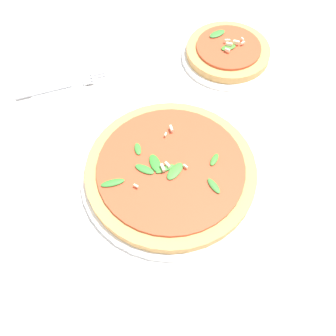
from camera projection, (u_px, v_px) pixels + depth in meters
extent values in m
plane|color=silver|center=(170.00, 187.00, 0.73)|extent=(6.00, 6.00, 0.00)
cylinder|color=white|center=(168.00, 175.00, 0.73)|extent=(0.33, 0.33, 0.01)
cylinder|color=tan|center=(168.00, 171.00, 0.72)|extent=(0.31, 0.31, 0.02)
cylinder|color=#C64728|center=(168.00, 167.00, 0.71)|extent=(0.27, 0.27, 0.01)
ellipsoid|color=#3F7A30|center=(174.00, 171.00, 0.70)|extent=(0.04, 0.05, 0.01)
ellipsoid|color=#32842C|center=(154.00, 163.00, 0.71)|extent=(0.03, 0.04, 0.01)
ellipsoid|color=#3C8330|center=(164.00, 169.00, 0.70)|extent=(0.04, 0.03, 0.01)
ellipsoid|color=#3A812D|center=(213.00, 160.00, 0.71)|extent=(0.02, 0.03, 0.01)
ellipsoid|color=#3A8331|center=(137.00, 149.00, 0.73)|extent=(0.02, 0.03, 0.01)
ellipsoid|color=#3B7931|center=(213.00, 186.00, 0.68)|extent=(0.03, 0.04, 0.01)
ellipsoid|color=#347E2F|center=(112.00, 183.00, 0.69)|extent=(0.04, 0.03, 0.01)
ellipsoid|color=#368032|center=(143.00, 169.00, 0.70)|extent=(0.04, 0.03, 0.01)
cube|color=beige|center=(169.00, 129.00, 0.74)|extent=(0.01, 0.01, 0.01)
cube|color=beige|center=(166.00, 165.00, 0.70)|extent=(0.01, 0.01, 0.01)
cube|color=beige|center=(184.00, 166.00, 0.70)|extent=(0.01, 0.01, 0.00)
cube|color=beige|center=(135.00, 186.00, 0.68)|extent=(0.01, 0.01, 0.00)
cube|color=beige|center=(162.00, 168.00, 0.70)|extent=(0.01, 0.01, 0.01)
cube|color=beige|center=(165.00, 134.00, 0.74)|extent=(0.00, 0.01, 0.00)
cylinder|color=white|center=(226.00, 56.00, 0.90)|extent=(0.21, 0.21, 0.01)
cylinder|color=tan|center=(227.00, 51.00, 0.89)|extent=(0.19, 0.19, 0.02)
cylinder|color=#C64728|center=(228.00, 47.00, 0.88)|extent=(0.15, 0.15, 0.01)
ellipsoid|color=#3F7C2B|center=(228.00, 47.00, 0.87)|extent=(0.04, 0.03, 0.01)
ellipsoid|color=#397932|center=(216.00, 34.00, 0.90)|extent=(0.05, 0.04, 0.01)
cube|color=beige|center=(228.00, 44.00, 0.87)|extent=(0.02, 0.01, 0.01)
cube|color=beige|center=(242.00, 43.00, 0.87)|extent=(0.01, 0.01, 0.01)
cube|color=beige|center=(242.00, 39.00, 0.88)|extent=(0.01, 0.01, 0.00)
cube|color=beige|center=(226.00, 41.00, 0.88)|extent=(0.01, 0.00, 0.01)
cube|color=beige|center=(235.00, 42.00, 0.87)|extent=(0.01, 0.01, 0.01)
cube|color=beige|center=(227.00, 50.00, 0.86)|extent=(0.01, 0.01, 0.01)
cube|color=white|center=(58.00, 88.00, 0.85)|extent=(0.12, 0.09, 0.01)
cube|color=silver|center=(44.00, 90.00, 0.85)|extent=(0.12, 0.05, 0.00)
cube|color=silver|center=(86.00, 80.00, 0.86)|extent=(0.03, 0.03, 0.00)
cube|color=silver|center=(99.00, 80.00, 0.86)|extent=(0.04, 0.02, 0.00)
cube|color=silver|center=(98.00, 77.00, 0.87)|extent=(0.04, 0.02, 0.00)
cube|color=silver|center=(97.00, 74.00, 0.87)|extent=(0.04, 0.02, 0.00)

